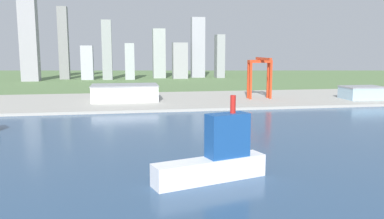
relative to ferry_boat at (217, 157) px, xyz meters
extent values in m
plane|color=#5B7A49|center=(-6.91, 62.06, -10.12)|extent=(2400.00, 2400.00, 0.00)
cube|color=#2D4C70|center=(-6.91, 2.06, -10.05)|extent=(840.00, 360.00, 0.15)
cube|color=#A9A69D|center=(-6.91, 252.06, -8.87)|extent=(840.00, 140.00, 2.50)
cube|color=white|center=(-2.97, -0.91, -5.28)|extent=(50.01, 23.58, 9.39)
cube|color=#19478C|center=(4.92, 1.50, 8.60)|extent=(19.35, 12.89, 18.37)
cylinder|color=red|center=(7.28, 2.22, 21.54)|extent=(2.30, 2.30, 7.51)
cube|color=red|center=(91.61, 238.39, 11.14)|extent=(2.20, 2.20, 37.54)
cube|color=red|center=(113.37, 238.39, 11.14)|extent=(2.20, 2.20, 37.54)
cube|color=red|center=(91.61, 246.39, 11.14)|extent=(2.20, 2.20, 37.54)
cube|color=red|center=(113.37, 246.39, 11.14)|extent=(2.20, 2.20, 37.54)
cube|color=red|center=(102.49, 242.39, 31.31)|extent=(24.16, 10.00, 2.80)
cube|color=red|center=(102.49, 232.01, 34.11)|extent=(2.60, 41.51, 2.60)
cube|color=white|center=(-36.82, 248.03, -0.11)|extent=(64.62, 37.73, 15.04)
cube|color=gray|center=(-36.82, 248.03, 8.01)|extent=(65.91, 38.48, 1.20)
cube|color=#99BCD1|center=(207.75, 220.91, -1.61)|extent=(39.90, 29.14, 12.03)
cube|color=gray|center=(207.75, 220.91, 5.01)|extent=(40.70, 29.72, 1.20)
cube|color=#95939C|center=(-192.62, 556.62, 61.94)|extent=(27.92, 24.25, 144.14)
cube|color=gray|center=(-141.88, 589.91, 53.60)|extent=(16.65, 17.61, 127.45)
cube|color=#A9A9B6|center=(-100.78, 571.95, 19.74)|extent=(20.78, 19.67, 59.74)
cube|color=gray|center=(-65.74, 567.99, 41.76)|extent=(16.72, 21.44, 103.78)
cube|color=#A2A8AB|center=(-26.80, 566.73, 21.81)|extent=(16.43, 25.97, 63.86)
cube|color=#9CA2A1|center=(27.91, 592.10, 35.22)|extent=(22.63, 24.07, 90.69)
cube|color=#96969A|center=(64.42, 572.31, 22.51)|extent=(26.72, 22.35, 65.26)
cube|color=#9E9EAA|center=(101.76, 593.57, 46.06)|extent=(24.96, 17.25, 112.36)
cube|color=gray|center=(141.55, 582.53, 30.08)|extent=(15.26, 24.54, 80.41)
camera|label=1|loc=(-37.05, -156.71, 44.44)|focal=37.33mm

